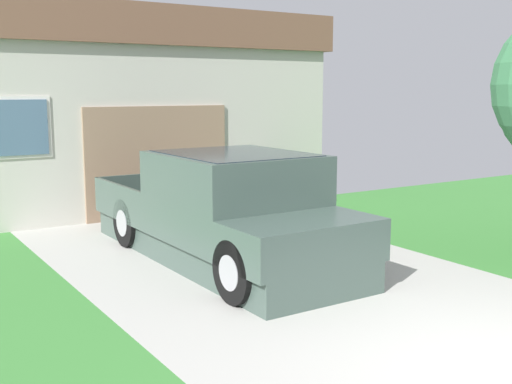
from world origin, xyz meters
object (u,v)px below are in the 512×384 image
object	(u,v)px
pickup_truck	(231,213)
wheeled_trash_bin	(293,182)
house_with_garage	(104,107)
person_with_hat	(284,192)
handbag	(296,238)

from	to	relation	value
pickup_truck	wheeled_trash_bin	size ratio (longest dim) A/B	5.14
pickup_truck	house_with_garage	distance (m)	7.44
wheeled_trash_bin	house_with_garage	bearing A→B (deg)	124.37
person_with_hat	house_with_garage	size ratio (longest dim) A/B	0.18
pickup_truck	person_with_hat	distance (m)	1.51
pickup_truck	wheeled_trash_bin	bearing A→B (deg)	-137.66
pickup_truck	wheeled_trash_bin	world-z (taller)	pickup_truck
pickup_truck	house_with_garage	xyz separation A→B (m)	(0.65, 7.28, 1.39)
pickup_truck	house_with_garage	world-z (taller)	house_with_garage
pickup_truck	handbag	distance (m)	1.65
house_with_garage	wheeled_trash_bin	size ratio (longest dim) A/B	8.34
person_with_hat	handbag	bearing A→B (deg)	80.71
handbag	house_with_garage	world-z (taller)	house_with_garage
person_with_hat	house_with_garage	bearing A→B (deg)	-116.60
pickup_truck	wheeled_trash_bin	xyz separation A→B (m)	(3.44, 3.20, -0.19)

